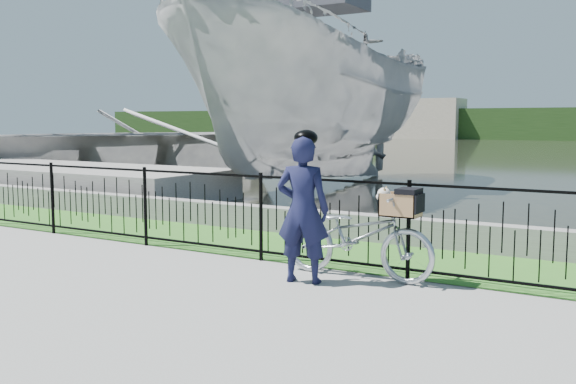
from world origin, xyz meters
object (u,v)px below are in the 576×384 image
Objects in this scene: bicycle_rig at (358,235)px; boat_far at (117,142)px; cyclist at (303,208)px; dock at (46,179)px; boat_near at (320,102)px.

boat_far reaches higher than bicycle_rig.
cyclist is (-0.45, -0.50, 0.35)m from bicycle_rig.
dock is 0.86× the size of boat_near.
boat_near reaches higher than cyclist.
bicycle_rig is 1.09× the size of cyclist.
dock is 5.83× the size of cyclist.
bicycle_rig is 0.16× the size of boat_near.
boat_far reaches higher than cyclist.
dock is at bearing 155.31° from cyclist.
bicycle_rig is at bearing 48.00° from cyclist.
dock is 11.03m from cyclist.
boat_far is (-13.02, 9.11, 0.60)m from bicycle_rig.
cyclist is 10.14m from boat_near.
dock is 0.77× the size of boat_far.
cyclist reaches higher than dock.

